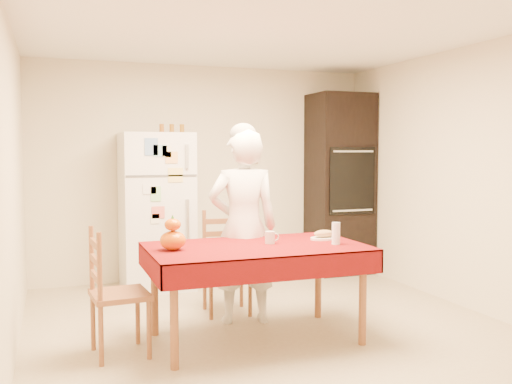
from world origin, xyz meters
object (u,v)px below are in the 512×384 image
oven_cabinet (340,184)px  coffee_mug (270,238)px  dining_table (256,254)px  chair_far (225,258)px  seated_woman (243,227)px  bread_plate (324,238)px  refrigerator (156,211)px  chair_left (111,288)px  pumpkin_lower (173,240)px  wine_glass (336,233)px

oven_cabinet → coffee_mug: size_ratio=22.00×
dining_table → chair_far: chair_far is taller
chair_far → seated_woman: seated_woman is taller
oven_cabinet → bread_plate: 2.33m
refrigerator → oven_cabinet: size_ratio=0.77×
chair_far → bread_plate: bearing=-45.7°
refrigerator → bread_plate: bearing=-60.7°
chair_left → bread_plate: chair_left is taller
chair_left → pumpkin_lower: (0.46, -0.01, 0.33)m
dining_table → bread_plate: (0.64, 0.09, 0.08)m
dining_table → wine_glass: size_ratio=9.66×
dining_table → chair_far: (0.01, 0.87, -0.18)m
refrigerator → chair_left: size_ratio=1.79×
seated_woman → pumpkin_lower: seated_woman is taller
chair_far → chair_left: (-1.13, -0.84, 0.00)m
refrigerator → coffee_mug: 2.05m
seated_woman → chair_far: bearing=-72.3°
bread_plate → coffee_mug: bearing=-174.8°
chair_far → seated_woman: size_ratio=0.56×
chair_far → coffee_mug: size_ratio=9.50×
pumpkin_lower → oven_cabinet: bearing=39.1°
dining_table → pumpkin_lower: size_ratio=8.68×
wine_glass → chair_far: bearing=120.9°
seated_woman → coffee_mug: 0.45m
chair_left → pumpkin_lower: chair_left is taller
chair_left → seated_woman: 1.31m
chair_left → bread_plate: (1.76, 0.06, 0.26)m
chair_left → refrigerator: bearing=-23.8°
coffee_mug → pumpkin_lower: 0.80m
oven_cabinet → pumpkin_lower: 3.24m
refrigerator → dining_table: 2.06m
bread_plate → pumpkin_lower: bearing=-176.9°
oven_cabinet → bread_plate: bearing=-121.5°
dining_table → coffee_mug: coffee_mug is taller
oven_cabinet → pumpkin_lower: bearing=-140.9°
refrigerator → seated_woman: 1.60m
oven_cabinet → wine_glass: oven_cabinet is taller
oven_cabinet → seated_woman: oven_cabinet is taller
refrigerator → seated_woman: (0.49, -1.52, -0.01)m
oven_cabinet → coffee_mug: bearing=-130.4°
oven_cabinet → wine_glass: bearing=-118.9°
wine_glass → pumpkin_lower: bearing=172.0°
dining_table → chair_far: bearing=89.5°
dining_table → bread_plate: size_ratio=7.08×
oven_cabinet → seated_woman: (-1.79, -1.57, -0.26)m
refrigerator → chair_left: (-0.69, -1.98, -0.34)m
wine_glass → bread_plate: bearing=85.4°
chair_left → coffee_mug: bearing=-93.9°
refrigerator → coffee_mug: bearing=-73.9°
wine_glass → bread_plate: 0.26m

